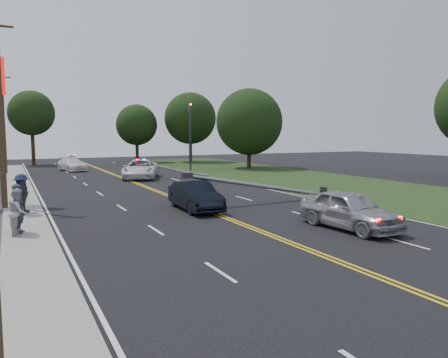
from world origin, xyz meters
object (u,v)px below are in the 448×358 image
utility_pole_far (3,121)px  fallen_streetlight (269,187)px  bystander_c (22,194)px  bystander_d (24,195)px  bystander_a (19,209)px  waiting_sedan (350,210)px  emergency_a (141,169)px  emergency_b (72,164)px  traffic_signal (190,130)px  bystander_b (18,212)px  crashed_sedan (195,196)px  utility_pole_mid (0,110)px

utility_pole_far → fallen_streetlight: bearing=-62.8°
utility_pole_far → bystander_c: utility_pole_far is taller
utility_pole_far → bystander_d: 24.38m
bystander_a → bystander_c: 4.10m
utility_pole_far → waiting_sedan: (12.73, -33.27, -4.29)m
fallen_streetlight → emergency_a: bearing=99.8°
emergency_b → bystander_a: (-5.63, -29.66, 0.38)m
utility_pole_far → emergency_a: 14.93m
traffic_signal → bystander_a: traffic_signal is taller
fallen_streetlight → bystander_b: fallen_streetlight is taller
waiting_sedan → emergency_b: size_ratio=0.99×
crashed_sedan → bystander_a: 8.52m
bystander_c → bystander_d: bearing=-1.0°
emergency_a → emergency_b: (-4.39, 10.66, -0.13)m
waiting_sedan → traffic_signal: bearing=77.3°
waiting_sedan → emergency_a: bearing=91.7°
emergency_b → bystander_b: 30.57m
utility_pole_mid → traffic_signal: bearing=45.8°
emergency_a → bystander_a: 21.49m
bystander_a → bystander_b: bystander_a is taller
crashed_sedan → waiting_sedan: bearing=-58.1°
emergency_b → bystander_c: bearing=-115.1°
waiting_sedan → bystander_c: 14.82m
crashed_sedan → waiting_sedan: waiting_sedan is taller
traffic_signal → crashed_sedan: (-8.75, -22.36, -3.47)m
waiting_sedan → bystander_b: (-12.23, 4.25, 0.21)m
bystander_a → utility_pole_far: bearing=10.8°
utility_pole_mid → bystander_c: size_ratio=5.21×
traffic_signal → emergency_a: bearing=-140.9°
emergency_a → bystander_d: bearing=-102.3°
utility_pole_far → bystander_a: (0.55, -28.65, -4.02)m
utility_pole_far → bystander_b: (0.50, -29.02, -4.08)m
traffic_signal → utility_pole_mid: utility_pole_mid is taller
utility_pole_mid → crashed_sedan: utility_pole_mid is taller
crashed_sedan → bystander_d: bystander_d is taller
bystander_b → waiting_sedan: bearing=-102.1°
bystander_a → bystander_b: bearing=-177.2°
fallen_streetlight → bystander_d: size_ratio=5.32×
utility_pole_mid → emergency_a: utility_pole_mid is taller
emergency_a → bystander_c: (-9.82, -14.91, 0.26)m
bystander_a → bystander_b: size_ratio=1.07×
fallen_streetlight → bystander_c: (-12.64, 1.45, 0.16)m
utility_pole_far → emergency_a: size_ratio=1.70×
emergency_a → utility_pole_far: bearing=159.4°
utility_pole_far → crashed_sedan: 28.12m
bystander_a → bystander_c: bystander_c is taller
utility_pole_mid → crashed_sedan: 10.70m
crashed_sedan → emergency_a: emergency_a is taller
traffic_signal → waiting_sedan: 29.85m
fallen_streetlight → bystander_b: (-12.89, -3.02, 0.08)m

